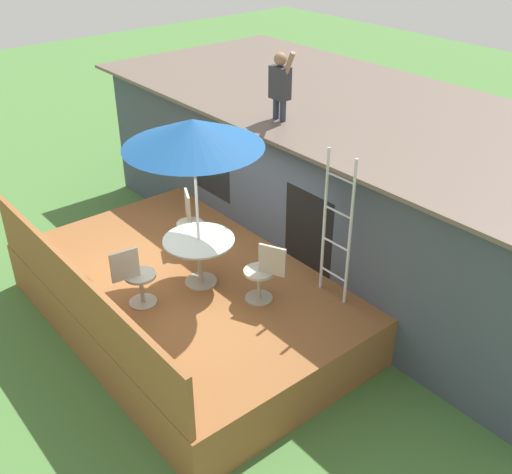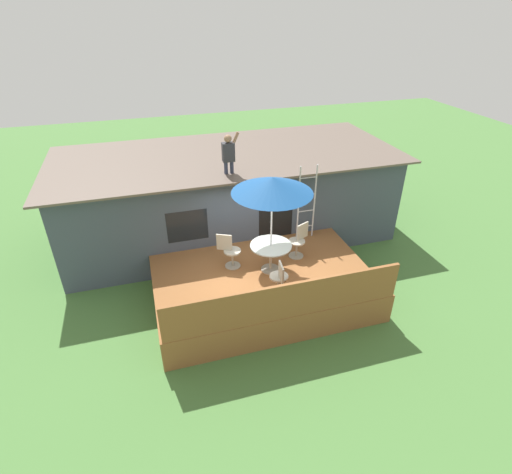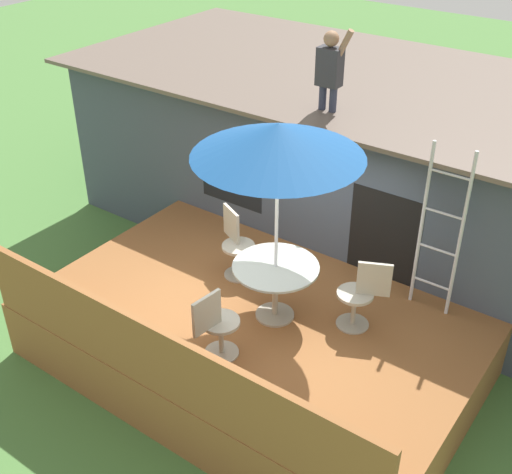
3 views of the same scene
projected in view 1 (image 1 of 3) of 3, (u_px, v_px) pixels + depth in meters
The scene contains 11 objects.
ground_plane at pixel (192, 319), 9.67m from camera, with size 40.00×40.00×0.00m, color #477538.
house at pixel (354, 179), 10.96m from camera, with size 10.50×4.50×2.74m.
deck at pixel (190, 298), 9.47m from camera, with size 5.42×3.58×0.80m, color brown.
deck_railing at pixel (78, 295), 8.08m from camera, with size 5.32×0.08×0.90m, color brown.
patio_table at pixel (199, 249), 8.84m from camera, with size 1.04×1.04×0.74m.
patio_umbrella at pixel (193, 133), 7.95m from camera, with size 1.90×1.90×2.54m.
step_ladder at pixel (337, 228), 8.31m from camera, with size 0.52×0.04×2.20m.
person_figure at pixel (280, 82), 9.31m from camera, with size 0.47×0.20×1.11m.
patio_chair_left at pixel (190, 222), 9.80m from camera, with size 0.59×0.44×0.92m.
patio_chair_right at pixel (264, 273), 8.52m from camera, with size 0.59×0.44×0.92m.
patio_chair_near at pixel (135, 277), 8.43m from camera, with size 0.44×0.62×0.92m.
Camera 1 is at (6.60, -4.12, 5.97)m, focal length 42.89 mm.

